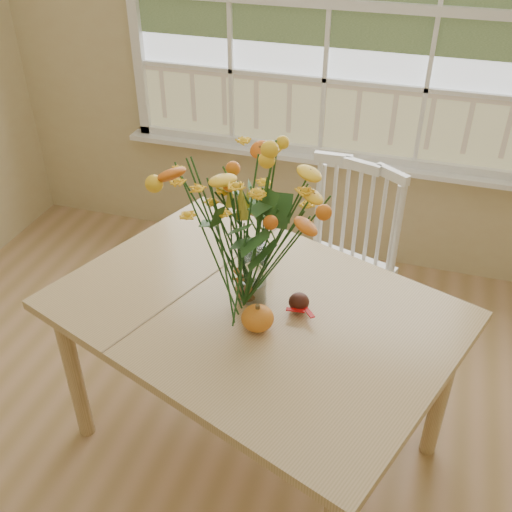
% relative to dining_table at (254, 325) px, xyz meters
% --- Properties ---
extents(wall_back, '(4.00, 0.02, 2.70)m').
position_rel_dining_table_xyz_m(wall_back, '(-0.08, 1.60, 0.66)').
color(wall_back, tan).
rests_on(wall_back, floor).
extents(window, '(2.42, 0.12, 1.74)m').
position_rel_dining_table_xyz_m(window, '(-0.08, 1.57, 0.84)').
color(window, silver).
rests_on(window, wall_back).
extents(dining_table, '(1.73, 1.49, 0.78)m').
position_rel_dining_table_xyz_m(dining_table, '(0.00, 0.00, 0.00)').
color(dining_table, tan).
rests_on(dining_table, floor).
extents(windsor_chair, '(0.58, 0.56, 1.01)m').
position_rel_dining_table_xyz_m(windsor_chair, '(0.23, 0.75, -0.13)').
color(windsor_chair, white).
rests_on(windsor_chair, floor).
extents(flower_vase, '(0.51, 0.51, 0.61)m').
position_rel_dining_table_xyz_m(flower_vase, '(-0.02, 0.04, 0.46)').
color(flower_vase, white).
rests_on(flower_vase, dining_table).
extents(pumpkin, '(0.12, 0.12, 0.09)m').
position_rel_dining_table_xyz_m(pumpkin, '(0.05, -0.12, 0.14)').
color(pumpkin, orange).
rests_on(pumpkin, dining_table).
extents(turkey_figurine, '(0.12, 0.11, 0.12)m').
position_rel_dining_table_xyz_m(turkey_figurine, '(-0.04, 0.02, 0.14)').
color(turkey_figurine, '#CCB78C').
rests_on(turkey_figurine, dining_table).
extents(dark_gourd, '(0.13, 0.11, 0.07)m').
position_rel_dining_table_xyz_m(dark_gourd, '(0.17, 0.03, 0.13)').
color(dark_gourd, '#38160F').
rests_on(dark_gourd, dining_table).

